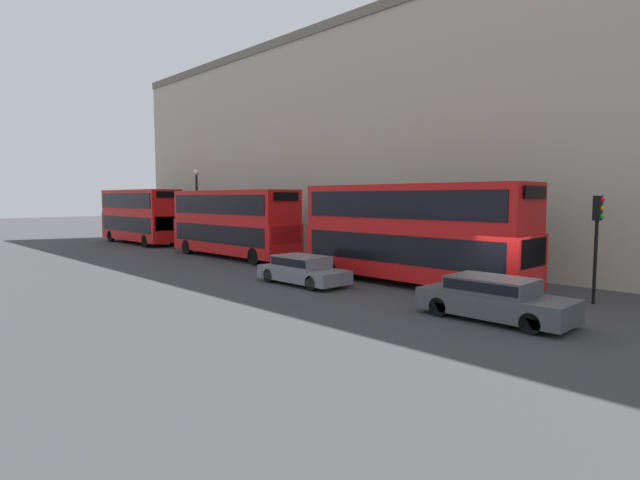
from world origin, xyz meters
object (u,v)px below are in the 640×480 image
at_px(bus_leading, 411,230).
at_px(bus_third_in_queue, 140,214).
at_px(bus_second_in_queue, 233,221).
at_px(traffic_light, 597,226).
at_px(car_hatchback, 302,269).
at_px(car_dark_sedan, 494,297).

xyz_separation_m(bus_leading, bus_third_in_queue, (-0.00, 27.86, 0.03)).
height_order(bus_second_in_queue, traffic_light, bus_second_in_queue).
relative_size(bus_leading, traffic_light, 2.78).
bearing_deg(traffic_light, car_hatchback, 115.03).
height_order(bus_third_in_queue, traffic_light, bus_third_in_queue).
bearing_deg(bus_third_in_queue, bus_leading, -90.00).
bearing_deg(car_hatchback, bus_second_in_queue, 72.15).
bearing_deg(bus_second_in_queue, bus_third_in_queue, 90.00).
distance_m(bus_leading, car_dark_sedan, 6.87).
xyz_separation_m(car_dark_sedan, car_hatchback, (-0.00, 9.16, -0.04)).
xyz_separation_m(bus_second_in_queue, bus_third_in_queue, (0.00, 13.86, 0.09)).
distance_m(bus_leading, bus_second_in_queue, 14.00).
distance_m(bus_second_in_queue, car_dark_sedan, 20.07).
distance_m(car_hatchback, traffic_light, 11.88).
relative_size(bus_second_in_queue, traffic_light, 2.75).
bearing_deg(traffic_light, car_dark_sedan, 163.94).
relative_size(bus_second_in_queue, car_dark_sedan, 2.30).
height_order(bus_leading, bus_second_in_queue, bus_leading).
distance_m(bus_second_in_queue, bus_third_in_queue, 13.86).
distance_m(bus_third_in_queue, car_hatchback, 24.72).
distance_m(bus_leading, car_hatchback, 5.16).
xyz_separation_m(bus_leading, car_hatchback, (-3.40, 3.45, -1.78)).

